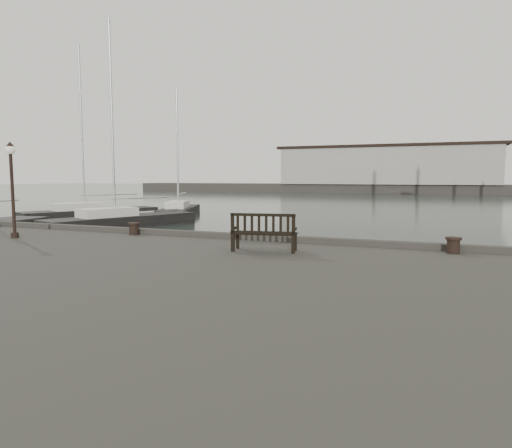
{
  "coord_description": "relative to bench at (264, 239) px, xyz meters",
  "views": [
    {
      "loc": [
        3.75,
        -13.21,
        3.51
      ],
      "look_at": [
        -1.42,
        -0.5,
        2.1
      ],
      "focal_mm": 32.0,
      "sensor_mm": 36.0,
      "label": 1
    }
  ],
  "objects": [
    {
      "name": "bollard_left",
      "position": [
        -5.37,
        1.58,
        -0.11
      ],
      "size": [
        0.47,
        0.47,
        0.41
      ],
      "primitive_type": "cylinder",
      "rotation": [
        0.0,
        0.0,
        -0.23
      ],
      "color": "black",
      "rests_on": "quay"
    },
    {
      "name": "yacht_d",
      "position": [
        -17.77,
        24.57,
        -1.64
      ],
      "size": [
        5.74,
        9.59,
        11.77
      ],
      "rotation": [
        0.0,
        0.0,
        0.38
      ],
      "color": "black",
      "rests_on": "ground"
    },
    {
      "name": "yacht_c",
      "position": [
        -16.62,
        15.08,
        -1.63
      ],
      "size": [
        6.29,
        11.33,
        14.71
      ],
      "rotation": [
        0.0,
        0.0,
        -0.35
      ],
      "color": "black",
      "rests_on": "ground"
    },
    {
      "name": "pontoon",
      "position": [
        -19.45,
        12.08,
        -1.62
      ],
      "size": [
        2.0,
        24.0,
        0.5
      ],
      "primitive_type": "cube",
      "color": "#9D9C92",
      "rests_on": "ground"
    },
    {
      "name": "lamp_post",
      "position": [
        -8.44,
        -0.54,
        1.66
      ],
      "size": [
        0.31,
        0.31,
        3.08
      ],
      "rotation": [
        0.0,
        0.0,
        -0.41
      ],
      "color": "black",
      "rests_on": "quay"
    },
    {
      "name": "bollard_right",
      "position": [
        4.63,
        1.49,
        -0.1
      ],
      "size": [
        0.48,
        0.48,
        0.42
      ],
      "primitive_type": "cylinder",
      "rotation": [
        0.0,
        0.0,
        0.23
      ],
      "color": "black",
      "rests_on": "quay"
    },
    {
      "name": "ground",
      "position": [
        0.55,
        2.08,
        -1.87
      ],
      "size": [
        400.0,
        400.0,
        0.0
      ],
      "primitive_type": "plane",
      "color": "black",
      "rests_on": "ground"
    },
    {
      "name": "bench",
      "position": [
        0.0,
        0.0,
        0.0
      ],
      "size": [
        1.78,
        0.88,
        0.98
      ],
      "rotation": [
        0.0,
        0.0,
        0.18
      ],
      "color": "black",
      "rests_on": "quay"
    },
    {
      "name": "yacht_b",
      "position": [
        -23.24,
        19.39,
        -1.63
      ],
      "size": [
        7.09,
        11.41,
        14.9
      ],
      "rotation": [
        0.0,
        0.0,
        -0.44
      ],
      "color": "black",
      "rests_on": "ground"
    },
    {
      "name": "breakwater",
      "position": [
        -4.01,
        94.08,
        2.42
      ],
      "size": [
        140.0,
        9.5,
        12.2
      ],
      "color": "#383530",
      "rests_on": "ground"
    }
  ]
}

